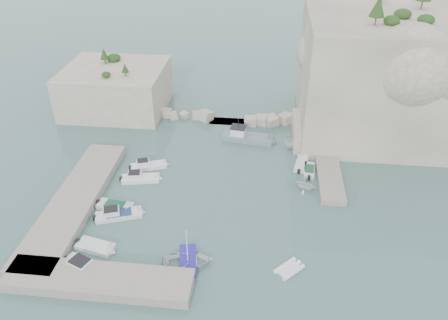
# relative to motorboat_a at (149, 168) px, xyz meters

# --- Properties ---
(ground) EXTENTS (400.00, 400.00, 0.00)m
(ground) POSITION_rel_motorboat_a_xyz_m (10.33, -7.62, 0.00)
(ground) COLOR #476A69
(ground) RESTS_ON ground
(cliff_east) EXTENTS (26.00, 22.00, 17.00)m
(cliff_east) POSITION_rel_motorboat_a_xyz_m (33.33, 15.38, 8.50)
(cliff_east) COLOR beige
(cliff_east) RESTS_ON ground
(cliff_terrace) EXTENTS (8.00, 10.00, 2.50)m
(cliff_terrace) POSITION_rel_motorboat_a_xyz_m (23.33, 10.38, 1.25)
(cliff_terrace) COLOR beige
(cliff_terrace) RESTS_ON ground
(outcrop_west) EXTENTS (16.00, 14.00, 7.00)m
(outcrop_west) POSITION_rel_motorboat_a_xyz_m (-9.67, 17.38, 3.50)
(outcrop_west) COLOR beige
(outcrop_west) RESTS_ON ground
(quay_west) EXTENTS (5.00, 24.00, 1.10)m
(quay_west) POSITION_rel_motorboat_a_xyz_m (-6.67, -8.62, 0.55)
(quay_west) COLOR #9E9689
(quay_west) RESTS_ON ground
(quay_south) EXTENTS (18.00, 4.00, 1.10)m
(quay_south) POSITION_rel_motorboat_a_xyz_m (0.33, -20.12, 0.55)
(quay_south) COLOR #9E9689
(quay_south) RESTS_ON ground
(ledge_east) EXTENTS (3.00, 16.00, 0.80)m
(ledge_east) POSITION_rel_motorboat_a_xyz_m (23.83, 2.38, 0.40)
(ledge_east) COLOR #9E9689
(ledge_east) RESTS_ON ground
(breakwater) EXTENTS (28.00, 3.00, 1.40)m
(breakwater) POSITION_rel_motorboat_a_xyz_m (9.33, 14.38, 0.70)
(breakwater) COLOR beige
(breakwater) RESTS_ON ground
(motorboat_a) EXTENTS (5.41, 3.18, 1.40)m
(motorboat_a) POSITION_rel_motorboat_a_xyz_m (0.00, 0.00, 0.00)
(motorboat_a) COLOR white
(motorboat_a) RESTS_ON ground
(motorboat_b) EXTENTS (5.47, 2.65, 1.40)m
(motorboat_b) POSITION_rel_motorboat_a_xyz_m (-0.29, -2.97, 0.00)
(motorboat_b) COLOR white
(motorboat_b) RESTS_ON ground
(motorboat_c) EXTENTS (4.76, 2.27, 0.70)m
(motorboat_c) POSITION_rel_motorboat_a_xyz_m (-1.80, -8.70, 0.00)
(motorboat_c) COLOR silver
(motorboat_c) RESTS_ON ground
(motorboat_d) EXTENTS (5.98, 3.50, 1.40)m
(motorboat_d) POSITION_rel_motorboat_a_xyz_m (-0.85, -10.25, 0.00)
(motorboat_d) COLOR white
(motorboat_d) RESTS_ON ground
(motorboat_e) EXTENTS (4.65, 2.71, 0.70)m
(motorboat_e) POSITION_rel_motorboat_a_xyz_m (-1.72, -15.51, 0.00)
(motorboat_e) COLOR silver
(motorboat_e) RESTS_ON ground
(motorboat_f) EXTENTS (6.91, 4.46, 1.40)m
(motorboat_f) POSITION_rel_motorboat_a_xyz_m (-1.25, -18.84, 0.00)
(motorboat_f) COLOR white
(motorboat_f) RESTS_ON ground
(rowboat) EXTENTS (5.61, 4.47, 1.04)m
(rowboat) POSITION_rel_motorboat_a_xyz_m (8.32, -16.61, 0.00)
(rowboat) COLOR white
(rowboat) RESTS_ON ground
(inflatable_dinghy) EXTENTS (3.28, 3.29, 0.44)m
(inflatable_dinghy) POSITION_rel_motorboat_a_xyz_m (18.42, -16.35, 0.00)
(inflatable_dinghy) COLOR white
(inflatable_dinghy) RESTS_ON ground
(tender_east_a) EXTENTS (3.60, 3.39, 1.50)m
(tender_east_a) POSITION_rel_motorboat_a_xyz_m (20.61, -2.50, 0.00)
(tender_east_a) COLOR white
(tender_east_a) RESTS_ON ground
(tender_east_b) EXTENTS (1.61, 3.94, 0.70)m
(tender_east_b) POSITION_rel_motorboat_a_xyz_m (21.35, 1.26, 0.00)
(tender_east_b) COLOR silver
(tender_east_b) RESTS_ON ground
(tender_east_c) EXTENTS (2.32, 4.67, 0.70)m
(tender_east_c) POSITION_rel_motorboat_a_xyz_m (20.39, 2.84, 0.00)
(tender_east_c) COLOR silver
(tender_east_c) RESTS_ON ground
(tender_east_d) EXTENTS (4.89, 3.14, 1.77)m
(tender_east_d) POSITION_rel_motorboat_a_xyz_m (20.27, 7.54, 0.00)
(tender_east_d) COLOR silver
(tender_east_d) RESTS_ON ground
(work_boat) EXTENTS (8.36, 3.45, 2.20)m
(work_boat) POSITION_rel_motorboat_a_xyz_m (12.76, 8.73, 0.00)
(work_boat) COLOR slate
(work_boat) RESTS_ON ground
(rowboat_mast) EXTENTS (0.10, 0.10, 4.20)m
(rowboat_mast) POSITION_rel_motorboat_a_xyz_m (8.32, -16.61, 2.62)
(rowboat_mast) COLOR white
(rowboat_mast) RESTS_ON rowboat
(vegetation) EXTENTS (53.48, 13.88, 13.40)m
(vegetation) POSITION_rel_motorboat_a_xyz_m (28.16, 16.78, 17.93)
(vegetation) COLOR #1E4219
(vegetation) RESTS_ON ground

